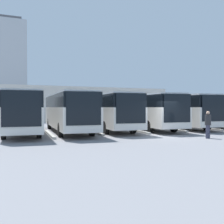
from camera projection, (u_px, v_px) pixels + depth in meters
The scene contains 15 objects.
ground_plane at pixel (165, 136), 19.85m from camera, with size 600.00×600.00×0.00m, color gray.
bus_0 at pixel (203, 110), 29.48m from camera, with size 3.59×12.69×3.17m.
curb_divider_0 at pixel (201, 128), 27.09m from camera, with size 0.24×6.06×0.15m, color #B2B2AD.
bus_1 at pixel (173, 110), 28.14m from camera, with size 3.59×12.69×3.17m.
curb_divider_1 at pixel (169, 129), 25.75m from camera, with size 0.24×6.06×0.15m, color #B2B2AD.
bus_2 at pixel (142, 110), 26.53m from camera, with size 3.59×12.69×3.17m.
curb_divider_2 at pixel (134, 130), 24.14m from camera, with size 0.24×6.06×0.15m, color #B2B2AD.
bus_3 at pixel (105, 110), 25.36m from camera, with size 3.59×12.69×3.17m.
curb_divider_3 at pixel (93, 132), 22.97m from camera, with size 0.24×6.06×0.15m, color #B2B2AD.
bus_4 at pixel (68, 111), 23.24m from camera, with size 3.59×12.69×3.17m.
curb_divider_4 at pixel (50, 134), 20.85m from camera, with size 0.24×6.06×0.15m, color #B2B2AD.
bus_5 at pixel (21, 111), 21.97m from camera, with size 3.59×12.69×3.17m.
pedestrian at pixel (208, 124), 18.63m from camera, with size 0.54×0.54×1.81m.
station_building at pixel (67, 104), 45.54m from camera, with size 28.65×16.33×4.98m.
office_tower at pixel (10, 65), 194.23m from camera, with size 21.07×21.07×63.30m.
Camera 1 is at (11.23, 16.75, 2.09)m, focal length 45.00 mm.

